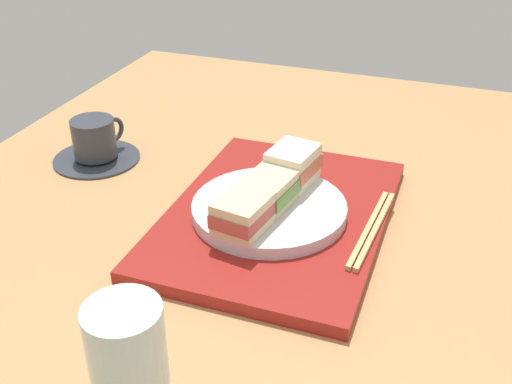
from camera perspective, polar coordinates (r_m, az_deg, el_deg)
The scene contains 9 objects.
ground_plane at distance 86.37cm, azimuth -1.87°, elevation -4.91°, with size 140.00×100.00×3.00cm, color tan.
serving_tray at distance 88.07cm, azimuth 1.98°, elevation -2.24°, with size 40.52×29.35×1.88cm, color maroon.
sandwich_plate at distance 86.23cm, azimuth 1.21°, elevation -1.57°, with size 21.45×21.45×1.77cm, color silver.
sandwich_near at distance 79.43cm, azimuth -1.16°, elevation -1.98°, with size 8.65×7.00×4.44cm.
sandwich_middle at distance 84.66cm, azimuth 1.23°, elevation 0.19°, with size 8.30×7.32×4.34cm.
sandwich_far at distance 89.85cm, azimuth 3.36°, elevation 2.42°, with size 8.54×7.42×5.41cm.
chopsticks_pair at distance 84.48cm, azimuth 10.54°, elevation -3.32°, with size 19.57×2.89×0.70cm.
coffee_cup at distance 107.33cm, azimuth -14.47°, elevation 4.31°, with size 14.38×14.38×7.26cm.
drinking_glass at distance 61.62cm, azimuth -11.66°, elevation -14.37°, with size 7.50×7.50×11.12cm, color silver.
Camera 1 is at (-65.42, -26.58, 48.23)cm, focal length 43.79 mm.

